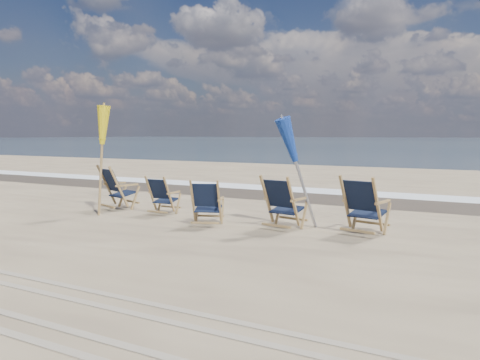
{
  "coord_description": "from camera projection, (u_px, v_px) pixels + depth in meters",
  "views": [
    {
      "loc": [
        4.38,
        -6.04,
        1.82
      ],
      "look_at": [
        0.0,
        2.2,
        0.9
      ],
      "focal_mm": 35.0,
      "sensor_mm": 36.0,
      "label": 1
    }
  ],
  "objects": [
    {
      "name": "ocean",
      "position": [
        470.0,
        141.0,
        120.02
      ],
      "size": [
        400.0,
        400.0,
        0.0
      ],
      "primitive_type": "plane",
      "color": "#324654",
      "rests_on": "ground"
    },
    {
      "name": "surf_foam",
      "position": [
        330.0,
        191.0,
        14.83
      ],
      "size": [
        200.0,
        1.4,
        0.01
      ],
      "primitive_type": "cube",
      "color": "silver",
      "rests_on": "ground"
    },
    {
      "name": "wet_sand_strip",
      "position": [
        315.0,
        197.0,
        13.51
      ],
      "size": [
        200.0,
        2.6,
        0.0
      ],
      "primitive_type": "cube",
      "color": "#42362A",
      "rests_on": "ground"
    },
    {
      "name": "tire_tracks",
      "position": [
        24.0,
        302.0,
        5.07
      ],
      "size": [
        80.0,
        1.3,
        0.01
      ],
      "primitive_type": null,
      "color": "gray",
      "rests_on": "ground"
    },
    {
      "name": "beach_chair_0",
      "position": [
        119.0,
        189.0,
        10.95
      ],
      "size": [
        0.91,
        0.96,
        1.08
      ],
      "primitive_type": null,
      "rotation": [
        0.0,
        0.0,
        2.81
      ],
      "color": "black",
      "rests_on": "ground"
    },
    {
      "name": "beach_chair_1",
      "position": [
        169.0,
        196.0,
        10.37
      ],
      "size": [
        0.59,
        0.66,
        0.9
      ],
      "primitive_type": null,
      "rotation": [
        0.0,
        0.0,
        3.17
      ],
      "color": "black",
      "rests_on": "ground"
    },
    {
      "name": "beach_chair_2",
      "position": [
        219.0,
        203.0,
        9.14
      ],
      "size": [
        0.81,
        0.85,
        0.94
      ],
      "primitive_type": null,
      "rotation": [
        0.0,
        0.0,
        3.5
      ],
      "color": "black",
      "rests_on": "ground"
    },
    {
      "name": "beach_chair_3",
      "position": [
        293.0,
        204.0,
        8.65
      ],
      "size": [
        0.79,
        0.86,
        1.05
      ],
      "primitive_type": null,
      "rotation": [
        0.0,
        0.0,
        2.98
      ],
      "color": "black",
      "rests_on": "ground"
    },
    {
      "name": "beach_chair_4",
      "position": [
        377.0,
        207.0,
        8.13
      ],
      "size": [
        0.85,
        0.92,
        1.1
      ],
      "primitive_type": null,
      "rotation": [
        0.0,
        0.0,
        2.94
      ],
      "color": "black",
      "rests_on": "ground"
    },
    {
      "name": "umbrella_yellow",
      "position": [
        100.0,
        131.0,
        10.35
      ],
      "size": [
        0.3,
        0.3,
        2.43
      ],
      "color": "#9A7745",
      "rests_on": "ground"
    },
    {
      "name": "umbrella_blue",
      "position": [
        301.0,
        141.0,
        8.86
      ],
      "size": [
        0.3,
        0.3,
        2.22
      ],
      "color": "#A5A5AD",
      "rests_on": "ground"
    }
  ]
}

